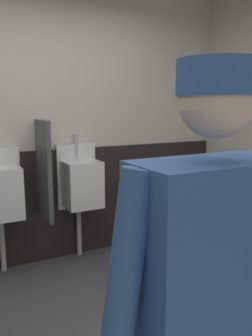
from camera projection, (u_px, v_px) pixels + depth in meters
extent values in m
cube|color=beige|center=(31.00, 125.00, 3.27)|extent=(4.79, 0.12, 2.68)
cube|color=black|center=(36.00, 207.00, 3.35)|extent=(4.19, 0.03, 1.10)
cube|color=white|center=(1.00, 193.00, 2.99)|extent=(0.34, 0.30, 0.45)
cylinder|color=#B7BABF|center=(2.00, 243.00, 3.19)|extent=(0.05, 0.05, 0.55)
cube|color=white|center=(76.00, 176.00, 3.48)|extent=(0.40, 0.05, 0.65)
cube|color=white|center=(82.00, 184.00, 3.34)|extent=(0.34, 0.30, 0.45)
cylinder|color=#B7BABF|center=(76.00, 147.00, 3.42)|extent=(0.04, 0.04, 0.24)
cylinder|color=#B7BABF|center=(79.00, 229.00, 3.54)|extent=(0.05, 0.05, 0.55)
cube|color=#4C4C51|center=(44.00, 170.00, 3.11)|extent=(0.04, 0.40, 0.90)
cube|color=#335999|center=(210.00, 249.00, 1.03)|extent=(0.48, 0.24, 0.54)
cylinder|color=#335999|center=(125.00, 272.00, 0.90)|extent=(0.17, 0.09, 0.56)
sphere|color=beige|center=(217.00, 100.00, 0.95)|extent=(0.22, 0.22, 0.22)
cylinder|color=#335999|center=(218.00, 78.00, 0.94)|extent=(0.23, 0.23, 0.10)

